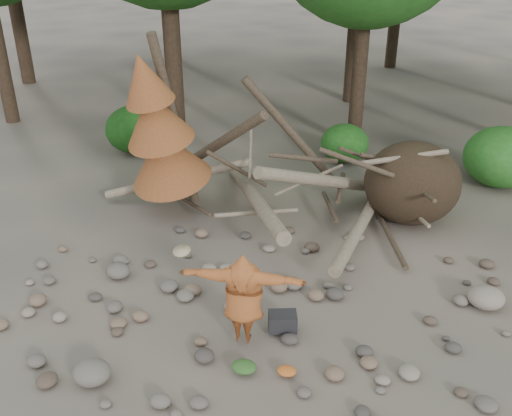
# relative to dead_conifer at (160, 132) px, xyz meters

# --- Properties ---
(ground) EXTENTS (120.00, 120.00, 0.00)m
(ground) POSITION_rel_dead_conifer_xyz_m (3.12, -3.37, -2.11)
(ground) COLOR #514C44
(ground) RESTS_ON ground
(deadfall_pile) EXTENTS (8.55, 5.24, 3.30)m
(deadfall_pile) POSITION_rel_dead_conifer_xyz_m (5.13, 0.87, -1.16)
(deadfall_pile) COLOR #332619
(deadfall_pile) RESTS_ON ground
(dead_conifer) EXTENTS (2.06, 2.16, 4.35)m
(dead_conifer) POSITION_rel_dead_conifer_xyz_m (0.00, 0.00, 0.00)
(dead_conifer) COLOR #4C3F30
(dead_conifer) RESTS_ON ground
(bush_left) EXTENTS (1.80, 1.80, 1.44)m
(bush_left) POSITION_rel_dead_conifer_xyz_m (-2.38, 3.83, -1.39)
(bush_left) COLOR #1B5215
(bush_left) RESTS_ON ground
(bush_mid) EXTENTS (1.40, 1.40, 1.12)m
(bush_mid) POSITION_rel_dead_conifer_xyz_m (3.92, 4.43, -1.55)
(bush_mid) COLOR #25671E
(bush_mid) RESTS_ON ground
(bush_right) EXTENTS (2.00, 2.00, 1.60)m
(bush_right) POSITION_rel_dead_conifer_xyz_m (8.12, 3.63, -1.31)
(bush_right) COLOR #2F7B26
(bush_right) RESTS_ON ground
(frisbee_thrower) EXTENTS (2.09, 0.81, 1.85)m
(frisbee_thrower) POSITION_rel_dead_conifer_xyz_m (2.95, -4.15, -1.20)
(frisbee_thrower) COLOR #9D5023
(frisbee_thrower) RESTS_ON ground
(backpack) EXTENTS (0.55, 0.44, 0.32)m
(backpack) POSITION_rel_dead_conifer_xyz_m (3.54, -3.73, -1.95)
(backpack) COLOR black
(backpack) RESTS_ON ground
(cloth_green) EXTENTS (0.40, 0.33, 0.15)m
(cloth_green) POSITION_rel_dead_conifer_xyz_m (3.12, -4.86, -2.04)
(cloth_green) COLOR #315F26
(cloth_green) RESTS_ON ground
(cloth_orange) EXTENTS (0.30, 0.25, 0.11)m
(cloth_orange) POSITION_rel_dead_conifer_xyz_m (3.79, -4.79, -2.06)
(cloth_orange) COLOR #C56121
(cloth_orange) RESTS_ON ground
(boulder_front_left) EXTENTS (0.60, 0.54, 0.36)m
(boulder_front_left) POSITION_rel_dead_conifer_xyz_m (0.87, -5.55, -1.93)
(boulder_front_left) COLOR #6B6359
(boulder_front_left) RESTS_ON ground
(boulder_mid_right) EXTENTS (0.67, 0.61, 0.40)m
(boulder_mid_right) POSITION_rel_dead_conifer_xyz_m (7.07, -2.20, -1.91)
(boulder_mid_right) COLOR gray
(boulder_mid_right) RESTS_ON ground
(boulder_mid_left) EXTENTS (0.49, 0.44, 0.29)m
(boulder_mid_left) POSITION_rel_dead_conifer_xyz_m (0.03, -2.77, -1.96)
(boulder_mid_left) COLOR #645E54
(boulder_mid_left) RESTS_ON ground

